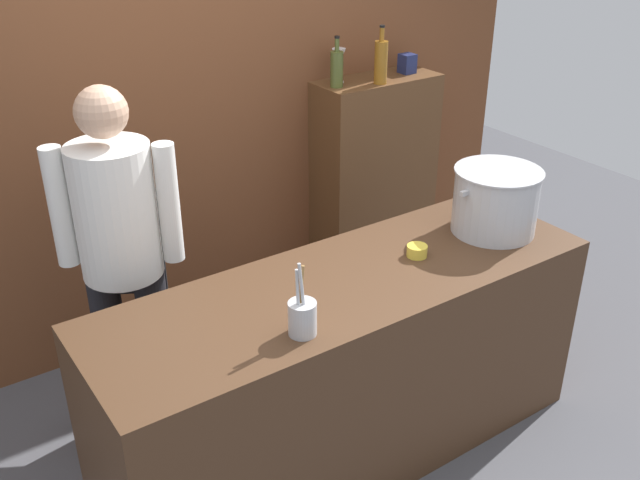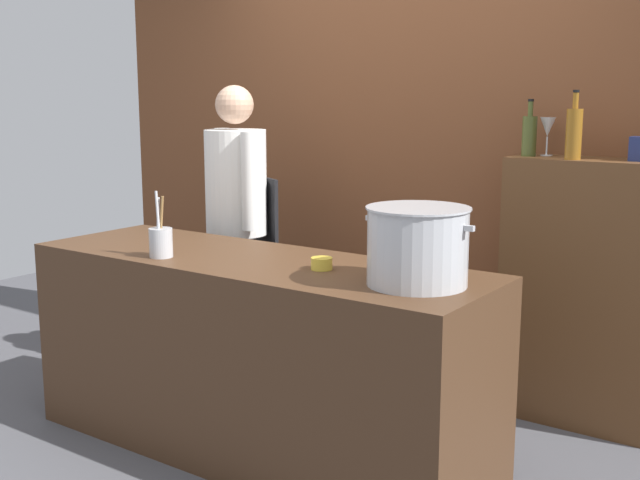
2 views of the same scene
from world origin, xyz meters
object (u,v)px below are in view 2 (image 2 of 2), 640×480
Objects in this scene: wine_bottle_olive at (529,135)px; spice_tin_navy at (640,149)px; wine_bottle_amber at (574,133)px; stockpot_large at (418,246)px; butter_jar at (322,263)px; chef at (237,212)px; utensil_crock at (161,241)px; wine_glass_short at (548,128)px.

wine_bottle_olive is 2.49× the size of spice_tin_navy.
wine_bottle_amber is at bearing -18.34° from wine_bottle_olive.
wine_bottle_olive is (-0.03, 1.19, 0.37)m from stockpot_large.
stockpot_large reaches higher than butter_jar.
butter_jar is at bearing -121.04° from wine_bottle_amber.
stockpot_large is at bearing -175.52° from chef.
utensil_crock reaches higher than butter_jar.
wine_bottle_olive is at bearing -178.63° from spice_tin_navy.
butter_jar is at bearing 178.53° from stockpot_large.
butter_jar is at bearing -111.06° from wine_glass_short.
wine_bottle_amber is at bearing 79.28° from stockpot_large.
chef is 5.16× the size of wine_bottle_amber.
stockpot_large is at bearing -91.39° from wine_glass_short.
wine_bottle_amber is 0.26m from wine_bottle_olive.
chef is 14.86× the size of spice_tin_navy.
utensil_crock is 2.21m from spice_tin_navy.
chef reaches higher than wine_bottle_amber.
spice_tin_navy is at bearing 67.94° from stockpot_large.
wine_bottle_amber is at bearing 58.96° from butter_jar.
stockpot_large is 4.06× the size of spice_tin_navy.
stockpot_large is at bearing -112.06° from spice_tin_navy.
wine_glass_short reaches higher than butter_jar.
wine_bottle_olive reaches higher than utensil_crock.
spice_tin_navy is at bearing 40.02° from utensil_crock.
butter_jar is at bearing -128.22° from spice_tin_navy.
wine_bottle_amber reaches higher than spice_tin_navy.
chef is 18.53× the size of butter_jar.
chef is at bearing -165.85° from spice_tin_navy.
wine_glass_short is (1.54, 0.56, 0.48)m from chef.
chef is at bearing -159.95° from wine_glass_short.
chef reaches higher than utensil_crock.
stockpot_large is 5.06× the size of butter_jar.
wine_glass_short reaches higher than spice_tin_navy.
stockpot_large is 2.38× the size of wine_glass_short.
wine_bottle_olive reaches higher than wine_glass_short.
wine_bottle_olive is 0.10m from wine_glass_short.
utensil_crock is 1.06× the size of wine_bottle_olive.
utensil_crock is (0.33, -0.90, 0.01)m from chef.
spice_tin_navy is at bearing 18.62° from wine_bottle_amber.
utensil_crock is 0.76m from butter_jar.
stockpot_large is 1.19m from wine_bottle_amber.
wine_bottle_amber is 2.88× the size of spice_tin_navy.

